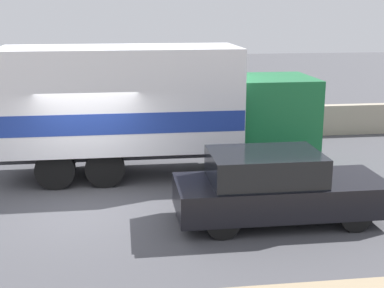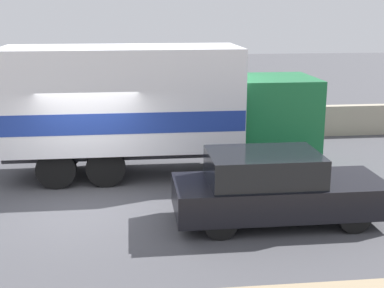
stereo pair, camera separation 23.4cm
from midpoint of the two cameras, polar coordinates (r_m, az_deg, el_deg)
The scene contains 4 objects.
ground_plane at distance 12.65m, azimuth -11.52°, elevation -6.80°, with size 80.00×80.00×0.00m, color #47474C.
stone_wall_backdrop at distance 18.58m, azimuth -10.40°, elevation 1.85°, with size 60.00×0.35×1.08m.
box_truck at distance 14.50m, azimuth -5.19°, elevation 4.07°, with size 8.39×2.48×3.50m.
car_hatchback at distance 11.59m, azimuth 8.34°, elevation -4.59°, with size 4.49×1.75×1.56m.
Camera 1 is at (0.83, -11.76, 4.53)m, focal length 50.00 mm.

